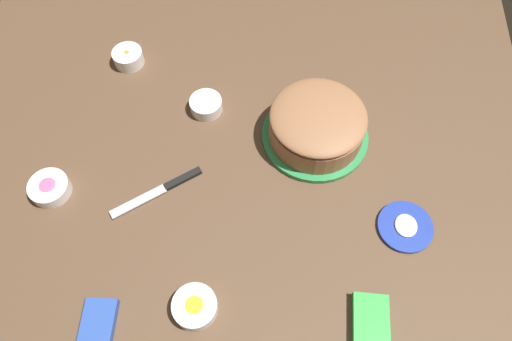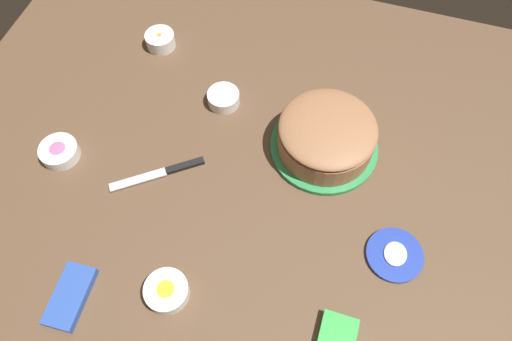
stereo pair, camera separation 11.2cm
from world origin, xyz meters
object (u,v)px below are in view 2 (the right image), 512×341
at_px(frosted_cake, 326,137).
at_px(spreading_knife, 166,171).
at_px(candy_box_lower, 70,296).
at_px(frosting_tub_lid, 395,255).
at_px(sprinkle_bowl_orange, 160,40).
at_px(sprinkle_bowl_yellow, 167,291).
at_px(sprinkle_bowl_pink, 59,151).
at_px(sprinkle_bowl_blue, 223,98).

relative_size(frosted_cake, spreading_knife, 1.34).
distance_m(spreading_knife, candy_box_lower, 0.35).
height_order(frosting_tub_lid, sprinkle_bowl_orange, sprinkle_bowl_orange).
height_order(frosting_tub_lid, sprinkle_bowl_yellow, sprinkle_bowl_yellow).
distance_m(frosted_cake, candy_box_lower, 0.68).
xyz_separation_m(frosted_cake, sprinkle_bowl_pink, (-0.22, 0.62, -0.03)).
height_order(sprinkle_bowl_orange, sprinkle_bowl_blue, sprinkle_bowl_orange).
height_order(sprinkle_bowl_pink, sprinkle_bowl_yellow, same).
bearing_deg(sprinkle_bowl_blue, sprinkle_bowl_pink, 129.67).
xyz_separation_m(spreading_knife, sprinkle_bowl_blue, (0.25, -0.06, 0.01)).
height_order(frosted_cake, spreading_knife, frosted_cake).
height_order(frosting_tub_lid, spreading_knife, frosting_tub_lid).
bearing_deg(sprinkle_bowl_blue, candy_box_lower, 166.64).
bearing_deg(spreading_knife, sprinkle_bowl_yellow, -156.77).
height_order(frosting_tub_lid, sprinkle_bowl_blue, sprinkle_bowl_blue).
bearing_deg(sprinkle_bowl_orange, frosting_tub_lid, -120.11).
bearing_deg(sprinkle_bowl_yellow, frosting_tub_lid, -63.17).
distance_m(sprinkle_bowl_pink, sprinkle_bowl_blue, 0.43).
height_order(frosting_tub_lid, candy_box_lower, candy_box_lower).
relative_size(sprinkle_bowl_yellow, candy_box_lower, 0.69).
distance_m(spreading_knife, sprinkle_bowl_pink, 0.27).
height_order(frosted_cake, sprinkle_bowl_yellow, frosted_cake).
height_order(frosted_cake, candy_box_lower, frosted_cake).
xyz_separation_m(spreading_knife, candy_box_lower, (-0.34, 0.08, 0.00)).
bearing_deg(candy_box_lower, sprinkle_bowl_blue, -16.21).
height_order(frosted_cake, sprinkle_bowl_orange, frosted_cake).
bearing_deg(sprinkle_bowl_orange, candy_box_lower, -172.23).
bearing_deg(frosting_tub_lid, candy_box_lower, 114.83).
distance_m(frosted_cake, sprinkle_bowl_pink, 0.66).
bearing_deg(frosting_tub_lid, sprinkle_bowl_orange, 59.89).
distance_m(frosting_tub_lid, candy_box_lower, 0.71).
distance_m(sprinkle_bowl_orange, candy_box_lower, 0.74).
distance_m(frosting_tub_lid, sprinkle_bowl_blue, 0.58).
bearing_deg(candy_box_lower, spreading_knife, -15.26).
distance_m(spreading_knife, sprinkle_bowl_orange, 0.42).
bearing_deg(sprinkle_bowl_yellow, sprinkle_bowl_blue, 5.87).
bearing_deg(sprinkle_bowl_orange, frosted_cake, -110.97).
relative_size(frosting_tub_lid, sprinkle_bowl_blue, 1.51).
bearing_deg(sprinkle_bowl_pink, sprinkle_bowl_blue, -50.33).
relative_size(spreading_knife, sprinkle_bowl_blue, 2.37).
distance_m(spreading_knife, sprinkle_bowl_yellow, 0.30).
relative_size(frosting_tub_lid, spreading_knife, 0.64).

